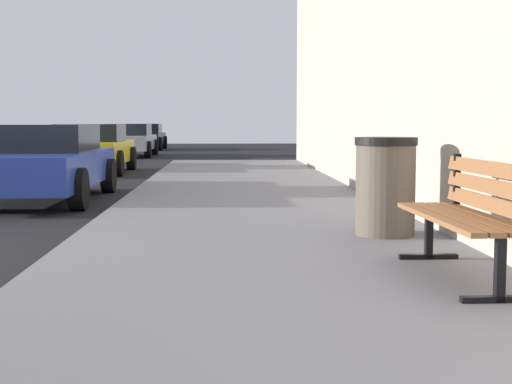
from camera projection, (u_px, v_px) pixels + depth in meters
sidewalk at (271, 253)px, 6.87m from camera, size 4.00×32.00×0.15m
bench at (473, 209)px, 5.37m from camera, size 0.54×1.75×0.89m
trash_bin at (385, 186)px, 7.43m from camera, size 0.63×0.63×1.00m
car_blue at (40, 162)px, 12.16m from camera, size 2.06×4.42×1.27m
car_yellow at (90, 148)px, 18.99m from camera, size 2.05×4.01×1.27m
car_silver at (129, 140)px, 28.52m from camera, size 2.02×4.51×1.27m
car_black at (144, 136)px, 36.00m from camera, size 2.04×4.54×1.27m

